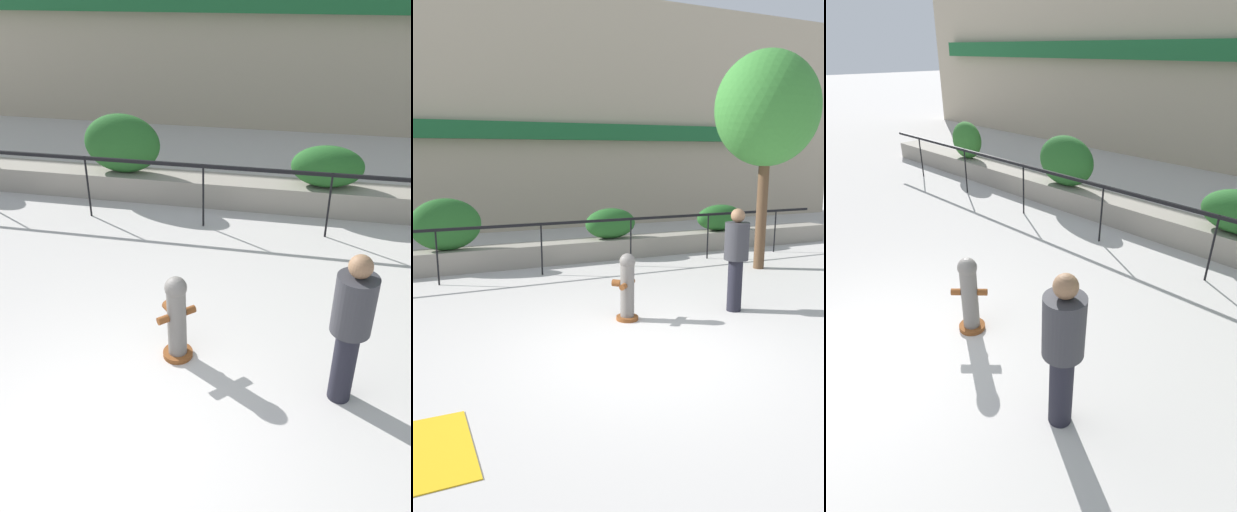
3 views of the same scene
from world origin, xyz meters
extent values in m
plane|color=#BCB7B2|center=(0.00, 0.00, 0.00)|extent=(120.00, 120.00, 0.00)
cube|color=tan|center=(0.00, 12.00, 4.00)|extent=(30.00, 1.00, 8.00)
cube|color=#195B2D|center=(0.00, 11.32, 3.36)|extent=(27.00, 0.36, 0.56)
cube|color=gray|center=(0.00, 6.00, 0.25)|extent=(18.00, 0.70, 0.50)
cube|color=black|center=(0.00, 4.90, 1.12)|extent=(15.00, 0.05, 0.06)
cylinder|color=black|center=(-2.14, 4.90, 0.57)|extent=(0.04, 0.04, 1.15)
cylinder|color=black|center=(0.00, 4.90, 0.57)|extent=(0.04, 0.04, 1.15)
cylinder|color=black|center=(2.14, 4.90, 0.57)|extent=(0.04, 0.04, 1.15)
cylinder|color=black|center=(4.29, 4.90, 0.57)|extent=(0.04, 0.04, 1.15)
cylinder|color=black|center=(6.43, 4.90, 0.57)|extent=(0.04, 0.04, 1.15)
ellipsoid|color=#235B23|center=(-1.85, 6.00, 1.08)|extent=(1.54, 0.66, 1.15)
ellipsoid|color=#235B23|center=(2.10, 6.00, 0.88)|extent=(1.33, 0.70, 0.76)
ellipsoid|color=#235B23|center=(5.42, 6.00, 0.86)|extent=(1.44, 0.70, 0.72)
cylinder|color=brown|center=(0.42, 1.40, 0.03)|extent=(0.50, 0.50, 0.06)
cylinder|color=slate|center=(0.42, 1.40, 0.48)|extent=(0.31, 0.31, 0.85)
sphere|color=slate|center=(0.42, 1.40, 0.95)|extent=(0.25, 0.25, 0.25)
cylinder|color=brown|center=(0.30, 1.53, 0.59)|extent=(0.18, 0.18, 0.11)
cylinder|color=brown|center=(0.55, 1.52, 0.59)|extent=(0.15, 0.15, 0.09)
cylinder|color=brown|center=(0.29, 1.28, 0.59)|extent=(0.15, 0.15, 0.09)
cylinder|color=brown|center=(4.76, 3.49, 1.28)|extent=(0.24, 0.24, 2.56)
ellipsoid|color=#387F33|center=(4.76, 3.49, 3.57)|extent=(2.36, 2.12, 2.48)
cylinder|color=black|center=(2.27, 1.10, 0.44)|extent=(0.34, 0.34, 0.88)
cylinder|color=#333338|center=(2.27, 1.10, 1.19)|extent=(0.56, 0.56, 0.62)
sphere|color=#8C6647|center=(2.27, 1.10, 1.61)|extent=(0.23, 0.23, 0.23)
camera|label=1|loc=(1.66, -3.02, 3.94)|focal=35.00mm
camera|label=2|loc=(-2.81, -5.48, 2.59)|focal=35.00mm
camera|label=3|loc=(4.08, -1.15, 3.41)|focal=28.00mm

